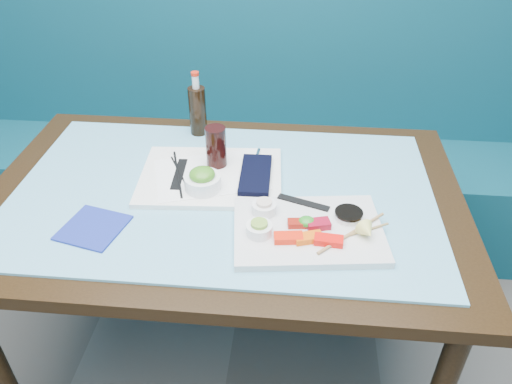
# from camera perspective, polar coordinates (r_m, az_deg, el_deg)

# --- Properties ---
(booth_bench) EXTENTS (3.00, 0.56, 1.17)m
(booth_bench) POSITION_cam_1_polar(r_m,az_deg,el_deg) (2.37, -0.44, 4.34)
(booth_bench) COLOR #0D4655
(booth_bench) RESTS_ON ground
(dining_table) EXTENTS (1.40, 0.90, 0.75)m
(dining_table) POSITION_cam_1_polar(r_m,az_deg,el_deg) (1.51, -3.66, -2.71)
(dining_table) COLOR black
(dining_table) RESTS_ON ground
(glass_top) EXTENTS (1.22, 0.76, 0.01)m
(glass_top) POSITION_cam_1_polar(r_m,az_deg,el_deg) (1.46, -3.79, -0.03)
(glass_top) COLOR #69B4D2
(glass_top) RESTS_ON dining_table
(sashimi_plate) EXTENTS (0.42, 0.32, 0.02)m
(sashimi_plate) POSITION_cam_1_polar(r_m,az_deg,el_deg) (1.31, 5.98, -4.41)
(sashimi_plate) COLOR silver
(sashimi_plate) RESTS_ON glass_top
(salmon_left) EXTENTS (0.08, 0.04, 0.02)m
(salmon_left) POSITION_cam_1_polar(r_m,az_deg,el_deg) (1.25, 3.72, -5.25)
(salmon_left) COLOR #FF230A
(salmon_left) RESTS_ON sashimi_plate
(salmon_mid) EXTENTS (0.08, 0.05, 0.02)m
(salmon_mid) POSITION_cam_1_polar(r_m,az_deg,el_deg) (1.26, 6.01, -5.23)
(salmon_mid) COLOR #FE5D0A
(salmon_mid) RESTS_ON sashimi_plate
(salmon_right) EXTENTS (0.07, 0.04, 0.02)m
(salmon_right) POSITION_cam_1_polar(r_m,az_deg,el_deg) (1.26, 8.30, -5.48)
(salmon_right) COLOR #F51009
(salmon_right) RESTS_ON sashimi_plate
(tuna_left) EXTENTS (0.05, 0.04, 0.02)m
(tuna_left) POSITION_cam_1_polar(r_m,az_deg,el_deg) (1.30, 4.71, -3.60)
(tuna_left) COLOR maroon
(tuna_left) RESTS_ON sashimi_plate
(tuna_right) EXTENTS (0.07, 0.05, 0.02)m
(tuna_right) POSITION_cam_1_polar(r_m,az_deg,el_deg) (1.30, 7.14, -3.67)
(tuna_right) COLOR maroon
(tuna_right) RESTS_ON sashimi_plate
(seaweed_garnish) EXTENTS (0.04, 0.04, 0.02)m
(seaweed_garnish) POSITION_cam_1_polar(r_m,az_deg,el_deg) (1.30, 5.83, -3.37)
(seaweed_garnish) COLOR #258A1F
(seaweed_garnish) RESTS_ON sashimi_plate
(ramekin_wasabi) EXTENTS (0.07, 0.07, 0.03)m
(ramekin_wasabi) POSITION_cam_1_polar(r_m,az_deg,el_deg) (1.27, 0.37, -4.28)
(ramekin_wasabi) COLOR white
(ramekin_wasabi) RESTS_ON sashimi_plate
(wasabi_fill) EXTENTS (0.06, 0.06, 0.01)m
(wasabi_fill) POSITION_cam_1_polar(r_m,az_deg,el_deg) (1.26, 0.37, -3.63)
(wasabi_fill) COLOR #79AA37
(wasabi_fill) RESTS_ON ramekin_wasabi
(ramekin_ginger) EXTENTS (0.07, 0.07, 0.03)m
(ramekin_ginger) POSITION_cam_1_polar(r_m,az_deg,el_deg) (1.34, 0.92, -1.83)
(ramekin_ginger) COLOR white
(ramekin_ginger) RESTS_ON sashimi_plate
(ginger_fill) EXTENTS (0.05, 0.05, 0.01)m
(ginger_fill) POSITION_cam_1_polar(r_m,az_deg,el_deg) (1.33, 0.93, -1.21)
(ginger_fill) COLOR beige
(ginger_fill) RESTS_ON ramekin_ginger
(soy_dish) EXTENTS (0.08, 0.08, 0.01)m
(soy_dish) POSITION_cam_1_polar(r_m,az_deg,el_deg) (1.34, 10.53, -2.70)
(soy_dish) COLOR white
(soy_dish) RESTS_ON sashimi_plate
(soy_fill) EXTENTS (0.10, 0.10, 0.01)m
(soy_fill) POSITION_cam_1_polar(r_m,az_deg,el_deg) (1.34, 10.57, -2.35)
(soy_fill) COLOR black
(soy_fill) RESTS_ON soy_dish
(lemon_wedge) EXTENTS (0.06, 0.05, 0.05)m
(lemon_wedge) POSITION_cam_1_polar(r_m,az_deg,el_deg) (1.28, 12.60, -4.42)
(lemon_wedge) COLOR #F2ED72
(lemon_wedge) RESTS_ON sashimi_plate
(chopstick_sleeve) EXTENTS (0.15, 0.07, 0.00)m
(chopstick_sleeve) POSITION_cam_1_polar(r_m,az_deg,el_deg) (1.38, 5.43, -1.20)
(chopstick_sleeve) COLOR black
(chopstick_sleeve) RESTS_ON sashimi_plate
(wooden_chopstick_a) EXTENTS (0.18, 0.18, 0.01)m
(wooden_chopstick_a) POSITION_cam_1_polar(r_m,az_deg,el_deg) (1.30, 10.89, -4.59)
(wooden_chopstick_a) COLOR #A27B4C
(wooden_chopstick_a) RESTS_ON sashimi_plate
(wooden_chopstick_b) EXTENTS (0.18, 0.10, 0.01)m
(wooden_chopstick_b) POSITION_cam_1_polar(r_m,az_deg,el_deg) (1.30, 11.33, -4.64)
(wooden_chopstick_b) COLOR #9A7B48
(wooden_chopstick_b) RESTS_ON sashimi_plate
(serving_tray) EXTENTS (0.44, 0.34, 0.02)m
(serving_tray) POSITION_cam_1_polar(r_m,az_deg,el_deg) (1.51, -5.16, 1.77)
(serving_tray) COLOR white
(serving_tray) RESTS_ON glass_top
(paper_placemat) EXTENTS (0.38, 0.32, 0.00)m
(paper_placemat) POSITION_cam_1_polar(r_m,az_deg,el_deg) (1.51, -5.18, 2.05)
(paper_placemat) COLOR white
(paper_placemat) RESTS_ON serving_tray
(seaweed_bowl) EXTENTS (0.13, 0.13, 0.04)m
(seaweed_bowl) POSITION_cam_1_polar(r_m,az_deg,el_deg) (1.44, -6.11, 1.09)
(seaweed_bowl) COLOR white
(seaweed_bowl) RESTS_ON serving_tray
(seaweed_salad) EXTENTS (0.09, 0.09, 0.04)m
(seaweed_salad) POSITION_cam_1_polar(r_m,az_deg,el_deg) (1.42, -6.18, 2.01)
(seaweed_salad) COLOR #3F851E
(seaweed_salad) RESTS_ON seaweed_bowl
(cola_glass) EXTENTS (0.06, 0.06, 0.13)m
(cola_glass) POSITION_cam_1_polar(r_m,az_deg,el_deg) (1.52, -4.58, 5.17)
(cola_glass) COLOR black
(cola_glass) RESTS_ON serving_tray
(navy_pouch) EXTENTS (0.09, 0.21, 0.02)m
(navy_pouch) POSITION_cam_1_polar(r_m,az_deg,el_deg) (1.49, -0.06, 2.01)
(navy_pouch) COLOR black
(navy_pouch) RESTS_ON serving_tray
(fork) EXTENTS (0.02, 0.09, 0.01)m
(fork) POSITION_cam_1_polar(r_m,az_deg,el_deg) (1.58, 0.09, 4.06)
(fork) COLOR white
(fork) RESTS_ON serving_tray
(black_chopstick_a) EXTENTS (0.08, 0.24, 0.01)m
(black_chopstick_a) POSITION_cam_1_polar(r_m,az_deg,el_deg) (1.52, -8.93, 2.09)
(black_chopstick_a) COLOR black
(black_chopstick_a) RESTS_ON serving_tray
(black_chopstick_b) EXTENTS (0.10, 0.19, 0.01)m
(black_chopstick_b) POSITION_cam_1_polar(r_m,az_deg,el_deg) (1.52, -8.64, 2.06)
(black_chopstick_b) COLOR black
(black_chopstick_b) RESTS_ON serving_tray
(tray_sleeve) EXTENTS (0.04, 0.17, 0.00)m
(tray_sleeve) POSITION_cam_1_polar(r_m,az_deg,el_deg) (1.52, -8.78, 2.05)
(tray_sleeve) COLOR black
(tray_sleeve) RESTS_ON serving_tray
(cola_bottle_body) EXTENTS (0.07, 0.07, 0.17)m
(cola_bottle_body) POSITION_cam_1_polar(r_m,az_deg,el_deg) (1.73, -6.68, 9.18)
(cola_bottle_body) COLOR black
(cola_bottle_body) RESTS_ON glass_top
(cola_bottle_neck) EXTENTS (0.03, 0.03, 0.04)m
(cola_bottle_neck) POSITION_cam_1_polar(r_m,az_deg,el_deg) (1.68, -6.93, 12.40)
(cola_bottle_neck) COLOR white
(cola_bottle_neck) RESTS_ON cola_bottle_body
(cola_bottle_cap) EXTENTS (0.03, 0.03, 0.01)m
(cola_bottle_cap) POSITION_cam_1_polar(r_m,az_deg,el_deg) (1.67, -7.00, 13.27)
(cola_bottle_cap) COLOR red
(cola_bottle_cap) RESTS_ON cola_bottle_neck
(blue_napkin) EXTENTS (0.19, 0.19, 0.01)m
(blue_napkin) POSITION_cam_1_polar(r_m,az_deg,el_deg) (1.39, -18.11, -3.89)
(blue_napkin) COLOR navy
(blue_napkin) RESTS_ON glass_top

